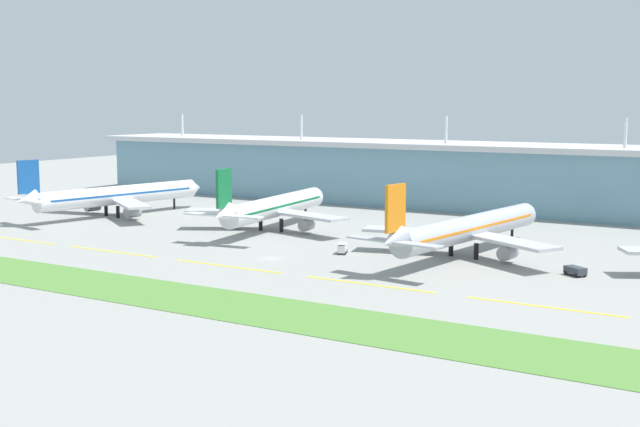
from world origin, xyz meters
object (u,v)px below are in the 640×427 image
Objects in this scene: airliner_near_middle at (273,207)px; airliner_far_middle at (467,229)px; airliner_nearest at (116,196)px; pushback_tug at (575,270)px; baggage_cart at (342,248)px.

airliner_far_middle is at bearing -9.03° from airliner_near_middle.
airliner_nearest is at bearing -178.43° from airliner_near_middle.
airliner_near_middle is at bearing 168.28° from pushback_tug.
baggage_cart is at bearing -32.00° from airliner_near_middle.
airliner_nearest is 144.76m from pushback_tug.
airliner_nearest reaches higher than baggage_cart.
airliner_near_middle is 0.90× the size of airliner_far_middle.
airliner_nearest is at bearing 168.02° from baggage_cart.
airliner_nearest is at bearing 176.15° from airliner_far_middle.
airliner_near_middle is (57.79, 1.58, -0.01)m from airliner_nearest.
airliner_far_middle reaches higher than baggage_cart.
airliner_far_middle is (59.58, -9.47, 0.01)m from airliner_near_middle.
airliner_nearest is 16.48× the size of baggage_cart.
baggage_cart is at bearing -156.19° from airliner_far_middle.
airliner_nearest is 13.24× the size of pushback_tug.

